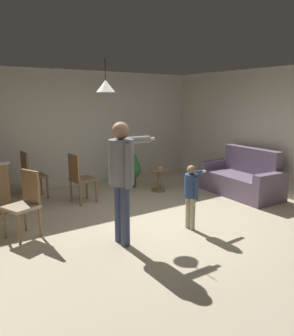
# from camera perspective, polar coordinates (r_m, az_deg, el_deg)

# --- Properties ---
(ground) EXTENTS (7.68, 7.68, 0.00)m
(ground) POSITION_cam_1_polar(r_m,az_deg,el_deg) (5.57, 1.21, -9.61)
(ground) COLOR beige
(wall_back) EXTENTS (6.40, 0.10, 2.70)m
(wall_back) POSITION_cam_1_polar(r_m,az_deg,el_deg) (8.05, -12.05, 6.67)
(wall_back) COLOR silver
(wall_back) RESTS_ON ground
(wall_right) EXTENTS (0.10, 6.40, 2.70)m
(wall_right) POSITION_cam_1_polar(r_m,az_deg,el_deg) (7.54, 21.70, 5.77)
(wall_right) COLOR silver
(wall_right) RESTS_ON ground
(couch_floral) EXTENTS (0.97, 1.85, 1.00)m
(couch_floral) POSITION_cam_1_polar(r_m,az_deg,el_deg) (7.43, 16.08, -1.90)
(couch_floral) COLOR slate
(couch_floral) RESTS_ON ground
(side_table_by_couch) EXTENTS (0.44, 0.44, 0.52)m
(side_table_by_couch) POSITION_cam_1_polar(r_m,az_deg,el_deg) (7.40, 1.96, -1.53)
(side_table_by_couch) COLOR olive
(side_table_by_couch) RESTS_ON ground
(person_adult) EXTENTS (0.86, 0.51, 1.74)m
(person_adult) POSITION_cam_1_polar(r_m,az_deg,el_deg) (4.55, -4.31, -0.33)
(person_adult) COLOR #384260
(person_adult) RESTS_ON ground
(person_child) EXTENTS (0.54, 0.32, 1.04)m
(person_child) POSITION_cam_1_polar(r_m,az_deg,el_deg) (5.22, 7.70, -3.75)
(person_child) COLOR tan
(person_child) RESTS_ON ground
(dining_chair_by_counter) EXTENTS (0.44, 0.44, 1.00)m
(dining_chair_by_counter) POSITION_cam_1_polar(r_m,az_deg,el_deg) (7.16, -19.43, -0.87)
(dining_chair_by_counter) COLOR olive
(dining_chair_by_counter) RESTS_ON ground
(dining_chair_near_wall) EXTENTS (0.47, 0.47, 1.00)m
(dining_chair_near_wall) POSITION_cam_1_polar(r_m,az_deg,el_deg) (6.61, -11.59, -1.46)
(dining_chair_near_wall) COLOR olive
(dining_chair_near_wall) RESTS_ON ground
(dining_chair_centre_back) EXTENTS (0.55, 0.55, 1.00)m
(dining_chair_centre_back) POSITION_cam_1_polar(r_m,az_deg,el_deg) (5.25, -20.37, -5.44)
(dining_chair_centre_back) COLOR olive
(dining_chair_centre_back) RESTS_ON ground
(potted_plant_corner) EXTENTS (0.54, 0.54, 0.83)m
(potted_plant_corner) POSITION_cam_1_polar(r_m,az_deg,el_deg) (7.72, -3.08, -0.00)
(potted_plant_corner) COLOR #4C4742
(potted_plant_corner) RESTS_ON ground
(spare_remote_on_table) EXTENTS (0.13, 0.05, 0.04)m
(spare_remote_on_table) POSITION_cam_1_polar(r_m,az_deg,el_deg) (7.34, 2.34, 0.04)
(spare_remote_on_table) COLOR white
(spare_remote_on_table) RESTS_ON side_table_by_couch
(ceiling_light_pendant) EXTENTS (0.32, 0.32, 0.55)m
(ceiling_light_pendant) POSITION_cam_1_polar(r_m,az_deg,el_deg) (5.68, -7.18, 13.90)
(ceiling_light_pendant) COLOR silver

